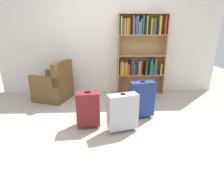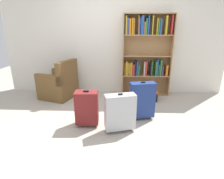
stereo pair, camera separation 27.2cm
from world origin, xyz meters
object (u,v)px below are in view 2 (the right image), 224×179
bookshelf (146,52)px  armchair (59,85)px  suitcase_dark_red (87,107)px  suitcase_navy_blue (142,100)px  mug (81,94)px  storage_box (147,95)px  suitcase_silver (120,112)px

bookshelf → armchair: size_ratio=2.11×
suitcase_dark_red → suitcase_navy_blue: (0.95, 0.28, 0.04)m
mug → storage_box: 1.57m
bookshelf → suitcase_silver: size_ratio=2.95×
mug → suitcase_dark_red: bearing=-73.9°
bookshelf → suitcase_dark_red: bearing=-125.0°
armchair → suitcase_silver: size_ratio=1.40×
suitcase_dark_red → suitcase_navy_blue: suitcase_navy_blue is taller
armchair → bookshelf: bearing=9.6°
storage_box → suitcase_silver: suitcase_silver is taller
bookshelf → suitcase_silver: bearing=-108.1°
storage_box → suitcase_navy_blue: size_ratio=0.66×
suitcase_silver → storage_box: bearing=66.0°
suitcase_navy_blue → suitcase_silver: size_ratio=1.10×
mug → suitcase_silver: size_ratio=0.19×
bookshelf → suitcase_dark_red: 2.11m
suitcase_dark_red → armchair: bearing=124.7°
mug → suitcase_silver: bearing=-58.2°
armchair → mug: 0.57m
suitcase_navy_blue → suitcase_dark_red: bearing=-163.4°
suitcase_dark_red → suitcase_silver: bearing=-16.0°
bookshelf → suitcase_navy_blue: size_ratio=2.68×
storage_box → armchair: bearing=177.6°
bookshelf → suitcase_navy_blue: bookshelf is taller
suitcase_silver → suitcase_navy_blue: bearing=48.4°
suitcase_navy_blue → armchair: bearing=151.3°
storage_box → suitcase_navy_blue: (-0.22, -0.92, 0.24)m
armchair → suitcase_navy_blue: (1.84, -1.00, 0.05)m
armchair → suitcase_dark_red: (0.89, -1.29, 0.01)m
suitcase_dark_red → mug: bearing=106.1°
mug → suitcase_navy_blue: suitcase_navy_blue is taller
bookshelf → mug: bookshelf is taller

